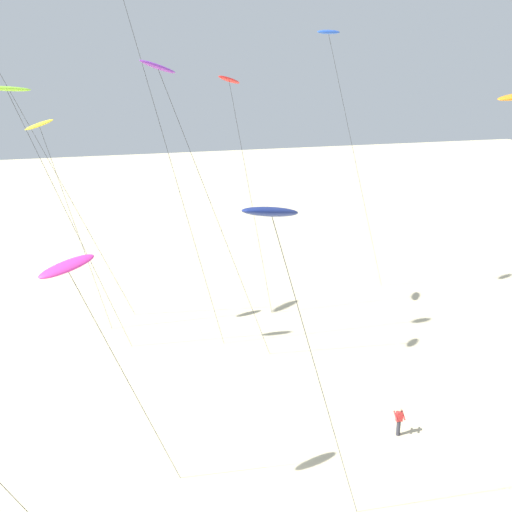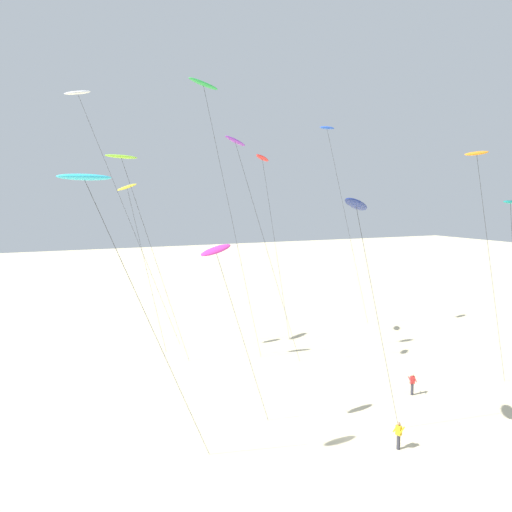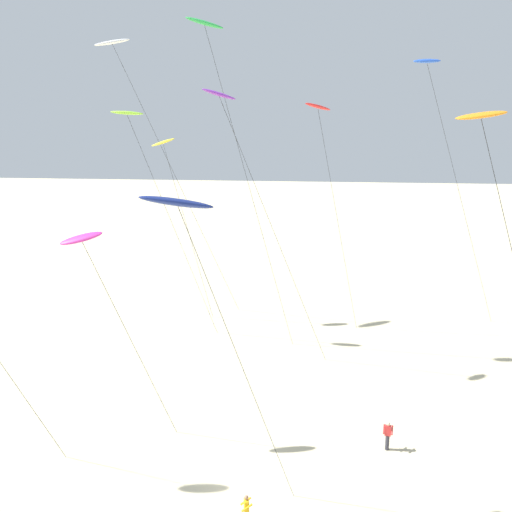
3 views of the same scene
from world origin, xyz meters
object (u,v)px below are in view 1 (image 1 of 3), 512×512
Objects in this scene: kite_lime at (9,93)px; kite_yellow at (41,129)px; kite_purple at (160,73)px; kite_flyer_nearest at (399,421)px; kite_magenta at (68,269)px; kite_red at (230,83)px; kite_blue at (330,36)px; kite_navy at (272,214)px.

kite_yellow is at bearing 72.39° from kite_lime.
kite_purple is (7.82, -4.84, 1.09)m from kite_lime.
kite_lime reaches higher than kite_flyer_nearest.
kite_magenta is (2.15, -14.68, -6.15)m from kite_lime.
kite_blue is (8.29, 1.53, 3.30)m from kite_red.
kite_red is (5.57, 22.91, 3.87)m from kite_navy.
kite_magenta is at bearing -119.95° from kite_purple.
kite_blue is (22.38, 4.66, 3.80)m from kite_lime.
kite_lime reaches higher than kite_magenta.
kite_yellow is 9.66× the size of kite_flyer_nearest.
kite_magenta is 22.46m from kite_red.
kite_lime is 28.45m from kite_flyer_nearest.
kite_blue is at bearing 77.46° from kite_flyer_nearest.
kite_red is (6.26, 7.98, -0.58)m from kite_purple.
kite_blue reaches higher than kite_navy.
kite_yellow is 13.06m from kite_red.
kite_blue is (14.56, 9.50, 2.71)m from kite_purple.
kite_magenta is at bearing 141.38° from kite_navy.
kite_red reaches higher than kite_lime.
kite_yellow is 1.32× the size of kite_magenta.
kite_purple is 15.59m from kite_navy.
kite_navy reaches higher than kite_flyer_nearest.
kite_blue is at bearing 33.14° from kite_purple.
kite_red is at bearing 12.55° from kite_lime.
kite_magenta is 0.55× the size of kite_blue.
kite_red is at bearing -169.58° from kite_blue.
kite_blue reaches higher than kite_yellow.
kite_flyer_nearest is (18.29, -13.75, -16.90)m from kite_lime.
kite_lime is 9.26m from kite_purple.
kite_flyer_nearest is at bearing -102.54° from kite_blue.
kite_purple reaches higher than kite_navy.
kite_navy is at bearing -103.66° from kite_red.
kite_magenta is at bearing -87.80° from kite_yellow.
kite_yellow is 25.27m from kite_navy.
kite_blue is at bearing 11.77° from kite_lime.
kite_lime is 5.25m from kite_yellow.
kite_purple is at bearing 92.67° from kite_navy.
kite_lime is 21.79m from kite_navy.
kite_magenta is 13.47m from kite_purple.
kite_navy is at bearing -119.57° from kite_blue.
kite_purple is at bearing -31.76° from kite_lime.
kite_navy is at bearing -66.69° from kite_lime.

